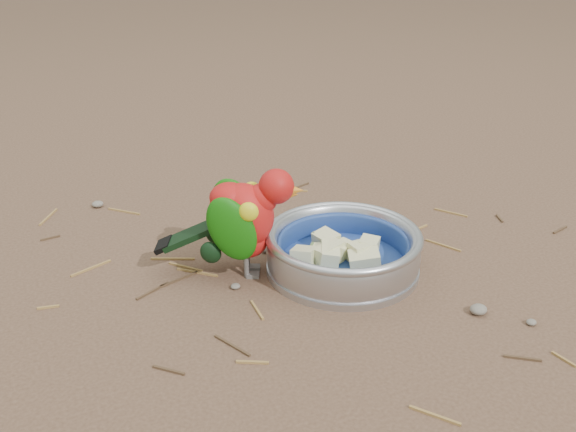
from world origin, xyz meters
name	(u,v)px	position (x,y,z in m)	size (l,w,h in m)	color
ground	(347,253)	(0.00, 0.00, 0.00)	(60.00, 60.00, 0.00)	brown
food_bowl	(342,265)	(-0.03, -0.04, 0.01)	(0.22, 0.22, 0.02)	#B2B2BA
bowl_wall	(343,247)	(-0.03, -0.04, 0.04)	(0.22, 0.22, 0.04)	#B2B2BA
fruit_wedges	(343,251)	(-0.03, -0.04, 0.03)	(0.13, 0.13, 0.03)	beige
lory_parrot	(243,225)	(-0.16, 0.01, 0.08)	(0.09, 0.19, 0.15)	#B31513
ground_debris	(356,241)	(0.03, 0.02, 0.00)	(0.90, 0.80, 0.01)	olive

